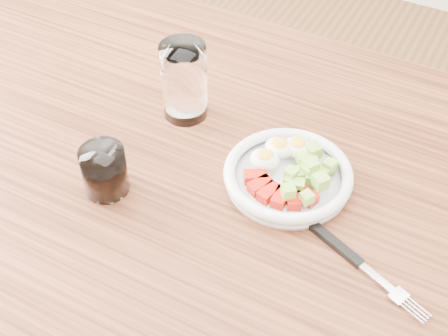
{
  "coord_description": "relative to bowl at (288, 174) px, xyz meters",
  "views": [
    {
      "loc": [
        0.3,
        -0.57,
        1.47
      ],
      "look_at": [
        -0.01,
        0.01,
        0.8
      ],
      "focal_mm": 50.0,
      "sensor_mm": 36.0,
      "label": 1
    }
  ],
  "objects": [
    {
      "name": "coffee_glass",
      "position": [
        -0.24,
        -0.14,
        0.02
      ],
      "size": [
        0.07,
        0.07,
        0.08
      ],
      "color": "white",
      "rests_on": "dining_table"
    },
    {
      "name": "dining_table",
      "position": [
        -0.08,
        -0.06,
        -0.12
      ],
      "size": [
        1.5,
        0.9,
        0.77
      ],
      "color": "brown",
      "rests_on": "ground"
    },
    {
      "name": "fork",
      "position": [
        0.13,
        -0.09,
        -0.01
      ],
      "size": [
        0.2,
        0.09,
        0.01
      ],
      "color": "black",
      "rests_on": "dining_table"
    },
    {
      "name": "bowl",
      "position": [
        0.0,
        0.0,
        0.0
      ],
      "size": [
        0.2,
        0.2,
        0.05
      ],
      "color": "white",
      "rests_on": "dining_table"
    },
    {
      "name": "water_glass",
      "position": [
        -0.22,
        0.07,
        0.05
      ],
      "size": [
        0.08,
        0.08,
        0.14
      ],
      "primitive_type": "cylinder",
      "color": "white",
      "rests_on": "dining_table"
    }
  ]
}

